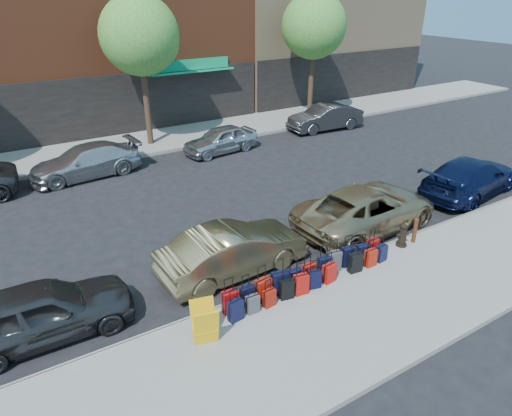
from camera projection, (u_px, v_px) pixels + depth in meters
ground at (228, 219)px, 16.67m from camera, size 120.00×120.00×0.00m
sidewalk_near at (348, 316)px, 11.67m from camera, size 60.00×4.00×0.15m
sidewalk_far at (139, 143)px, 24.28m from camera, size 60.00×4.00×0.15m
curb_near at (301, 278)px, 13.21m from camera, size 60.00×0.08×0.15m
curb_far at (152, 154)px, 22.74m from camera, size 60.00×0.08×0.15m
tree_center at (143, 37)px, 21.84m from camera, size 3.80×3.80×7.27m
tree_right at (316, 27)px, 26.76m from camera, size 3.80×3.80×7.27m
suitcase_front_0 at (230, 301)px, 11.60m from camera, size 0.42×0.25×0.99m
suitcase_front_1 at (247, 295)px, 11.88m from camera, size 0.38×0.22×0.89m
suitcase_front_2 at (263, 290)px, 12.03m from camera, size 0.45×0.27×1.03m
suitcase_front_3 at (279, 283)px, 12.29m from camera, size 0.48×0.32×1.06m
suitcase_front_4 at (294, 278)px, 12.56m from camera, size 0.39×0.22×0.92m
suitcase_front_5 at (308, 272)px, 12.83m from camera, size 0.37×0.21×0.88m
suitcase_front_6 at (324, 266)px, 13.08m from camera, size 0.42×0.27×0.96m
suitcase_front_7 at (334, 261)px, 13.27m from camera, size 0.45×0.28×1.01m
suitcase_front_8 at (348, 256)px, 13.51m from camera, size 0.44×0.28×1.00m
suitcase_front_9 at (362, 253)px, 13.75m from camera, size 0.40×0.26×0.89m
suitcase_front_10 at (372, 248)px, 13.96m from camera, size 0.41×0.25×0.95m
suitcase_back_0 at (236, 310)px, 11.33m from camera, size 0.41×0.27×0.91m
suitcase_back_1 at (253, 304)px, 11.60m from camera, size 0.34×0.21×0.80m
suitcase_back_2 at (269, 298)px, 11.83m from camera, size 0.35×0.23×0.79m
suitcase_back_3 at (286, 289)px, 12.12m from camera, size 0.41×0.28×0.89m
suitcase_back_4 at (301, 284)px, 12.29m from camera, size 0.42×0.28×0.94m
suitcase_back_5 at (314, 279)px, 12.55m from camera, size 0.39×0.28×0.85m
suitcase_back_6 at (329, 273)px, 12.78m from camera, size 0.41×0.27×0.92m
suitcase_back_8 at (355, 263)px, 13.24m from camera, size 0.42×0.27×0.95m
suitcase_back_9 at (371, 258)px, 13.52m from camera, size 0.37×0.21×0.87m
suitcase_back_10 at (381, 253)px, 13.77m from camera, size 0.37×0.25×0.84m
fire_hydrant at (403, 235)px, 14.53m from camera, size 0.41×0.36×0.80m
bollard at (415, 230)px, 14.70m from camera, size 0.15×0.15×0.83m
display_rack at (205, 324)px, 10.55m from camera, size 0.70×0.75×1.03m
car_near_0 at (41, 312)px, 10.82m from camera, size 4.33×1.80×1.46m
car_near_1 at (233, 251)px, 13.28m from camera, size 4.57×1.80×1.48m
car_near_2 at (367, 208)px, 15.74m from camera, size 5.61×2.92×1.51m
car_near_3 at (471, 177)px, 18.31m from camera, size 5.41×2.78×1.50m
car_far_1 at (85, 161)px, 20.07m from camera, size 4.94×2.33×1.39m
car_far_2 at (221, 140)px, 22.98m from camera, size 4.06×2.02×1.33m
car_far_3 at (325, 117)px, 26.53m from camera, size 4.56×1.89×1.47m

